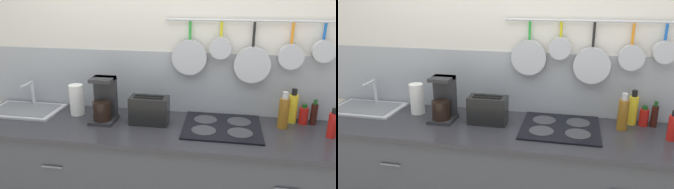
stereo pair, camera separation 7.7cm
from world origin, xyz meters
The scene contains 13 objects.
wall_back centered at (0.00, 0.36, 1.28)m, with size 7.20×0.15×2.60m.
cabinet_base centered at (0.00, 0.00, 0.45)m, with size 2.93×0.62×0.90m.
countertop centered at (0.00, 0.00, 0.92)m, with size 2.97×0.64×0.03m.
sink_basin centered at (-1.17, 0.13, 0.95)m, with size 0.54×0.35×0.21m.
paper_towel_roll centered at (-0.74, 0.14, 1.05)m, with size 0.10×0.10×0.23m.
coffee_maker centered at (-0.49, 0.06, 1.07)m, with size 0.17×0.20×0.32m.
toaster centered at (-0.16, 0.05, 1.03)m, with size 0.29×0.14×0.20m.
cooktop centered at (0.34, 0.07, 0.94)m, with size 0.52×0.48×0.01m.
bottle_sesame_oil centered at (0.75, 0.14, 1.05)m, with size 0.07×0.07×0.26m.
bottle_hot_sauce centered at (0.83, 0.25, 1.04)m, with size 0.06×0.06×0.25m.
bottle_dish_soap centered at (0.90, 0.24, 1.00)m, with size 0.06×0.06×0.14m.
bottle_olive_oil centered at (0.97, 0.23, 1.01)m, with size 0.05×0.05×0.18m.
bottle_vinegar centered at (1.03, 0.03, 1.02)m, with size 0.06×0.06×0.20m.
Camera 2 is at (0.41, -2.02, 1.83)m, focal length 35.00 mm.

